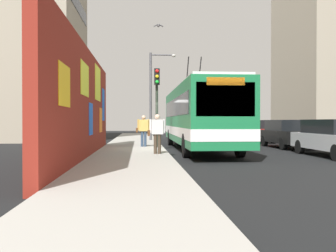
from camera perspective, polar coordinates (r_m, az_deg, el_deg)
name	(u,v)px	position (r m, az deg, el deg)	size (l,w,h in m)	color
ground_plane	(165,152)	(18.48, -0.49, -3.93)	(80.00, 80.00, 0.00)	black
sidewalk_slab	(132,150)	(18.44, -5.47, -3.71)	(48.00, 3.20, 0.15)	#9E9B93
graffiti_wall	(85,105)	(14.80, -12.55, 3.23)	(14.48, 0.32, 4.29)	maroon
building_far_left	(41,41)	(32.43, -18.90, 12.18)	(10.05, 6.09, 15.92)	#9E937F
city_bus	(198,115)	(19.44, 4.65, 1.69)	(12.41, 2.54, 5.07)	#19723F
parked_car_silver	(336,137)	(17.23, 24.23, -1.55)	(4.94, 1.90, 1.58)	#B7B7BC
parked_car_black	(286,133)	(22.02, 17.64, -1.05)	(4.46, 1.76, 1.58)	black
parked_car_red	(255,131)	(27.51, 13.08, -0.68)	(4.54, 1.86, 1.58)	#B21E19
pedestrian_midblock	(143,128)	(19.97, -3.77, -0.35)	(0.22, 0.75, 1.67)	#2D3F59
pedestrian_at_curb	(157,131)	(15.50, -1.67, -0.72)	(0.22, 0.74, 1.65)	#3F3326
traffic_light	(157,94)	(19.39, -1.71, 4.90)	(0.49, 0.28, 4.10)	#2D382D
street_lamp	(154,89)	(27.03, -2.19, 5.60)	(0.44, 1.90, 6.29)	#4C4C51
flying_pigeons	(164,1)	(19.62, -0.61, 18.62)	(4.77, 0.86, 1.57)	slate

